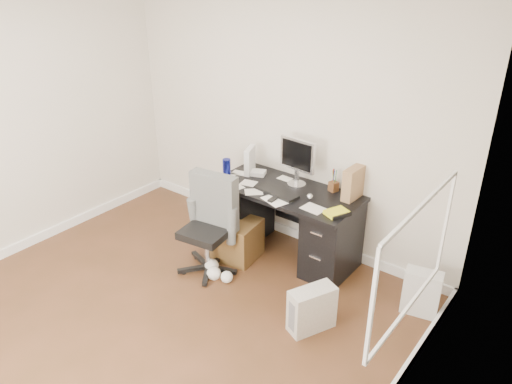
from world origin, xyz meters
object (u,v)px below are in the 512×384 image
wicker_basket (238,239)px  desk (286,220)px  lcd_monitor (297,162)px  pc_tower (312,309)px  office_chair (206,227)px  keyboard (277,192)px

wicker_basket → desk: bearing=45.0°
lcd_monitor → pc_tower: size_ratio=1.27×
desk → lcd_monitor: size_ratio=2.97×
office_chair → pc_tower: office_chair is taller
lcd_monitor → pc_tower: (0.82, -0.97, -0.80)m
desk → office_chair: 0.86m
lcd_monitor → wicker_basket: size_ratio=1.22×
desk → wicker_basket: desk is taller
office_chair → wicker_basket: size_ratio=2.39×
lcd_monitor → wicker_basket: (-0.38, -0.50, -0.80)m
keyboard → office_chair: (-0.41, -0.60, -0.27)m
wicker_basket → lcd_monitor: bearing=52.9°
keyboard → wicker_basket: size_ratio=1.13×
office_chair → wicker_basket: (0.08, 0.37, -0.29)m
desk → lcd_monitor: (0.02, 0.14, 0.60)m
pc_tower → wicker_basket: size_ratio=0.96×
desk → lcd_monitor: 0.62m
desk → lcd_monitor: lcd_monitor is taller
desk → keyboard: keyboard is taller
lcd_monitor → office_chair: 1.11m
office_chair → wicker_basket: bearing=69.6°
keyboard → wicker_basket: (-0.33, -0.22, -0.56)m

